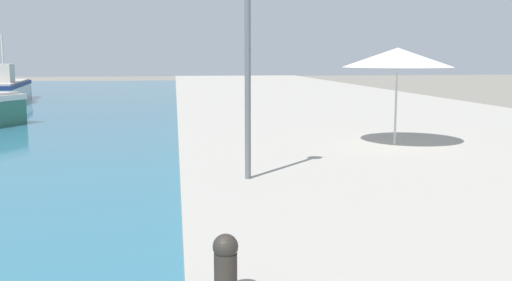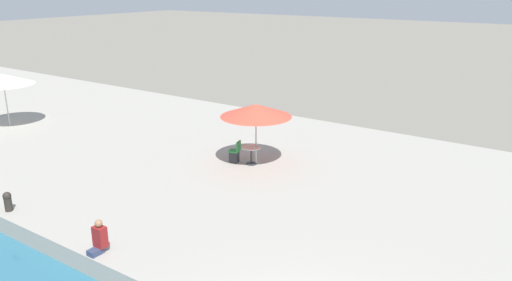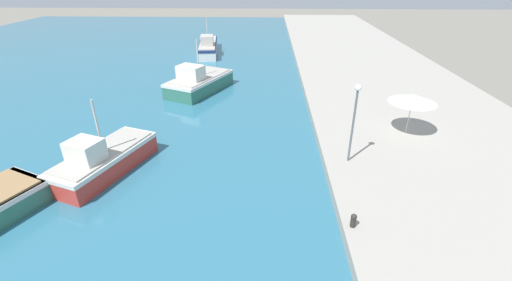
{
  "view_description": "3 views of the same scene",
  "coord_description": "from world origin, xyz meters",
  "px_view_note": "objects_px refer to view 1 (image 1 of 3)",
  "views": [
    {
      "loc": [
        -0.06,
        5.63,
        3.06
      ],
      "look_at": [
        1.5,
        16.68,
        1.43
      ],
      "focal_mm": 40.0,
      "sensor_mm": 36.0,
      "label": 1
    },
    {
      "loc": [
        -7.17,
        -3.69,
        7.69
      ],
      "look_at": [
        8.52,
        7.08,
        1.63
      ],
      "focal_mm": 35.0,
      "sensor_mm": 36.0,
      "label": 2
    },
    {
      "loc": [
        -3.35,
        -0.37,
        10.68
      ],
      "look_at": [
        -4.0,
        18.0,
        1.23
      ],
      "focal_mm": 24.0,
      "sensor_mm": 36.0,
      "label": 3
    }
  ],
  "objects_px": {
    "cafe_umbrella_white": "(398,58)",
    "mooring_bollard": "(226,263)",
    "lamppost": "(248,23)",
    "fishing_boat_distant": "(4,89)"
  },
  "relations": [
    {
      "from": "fishing_boat_distant",
      "to": "lamppost",
      "type": "bearing_deg",
      "value": -73.26
    },
    {
      "from": "cafe_umbrella_white",
      "to": "lamppost",
      "type": "bearing_deg",
      "value": -140.23
    },
    {
      "from": "mooring_bollard",
      "to": "lamppost",
      "type": "bearing_deg",
      "value": 80.46
    },
    {
      "from": "cafe_umbrella_white",
      "to": "mooring_bollard",
      "type": "bearing_deg",
      "value": -120.43
    },
    {
      "from": "fishing_boat_distant",
      "to": "cafe_umbrella_white",
      "type": "distance_m",
      "value": 30.91
    },
    {
      "from": "fishing_boat_distant",
      "to": "cafe_umbrella_white",
      "type": "xyz_separation_m",
      "value": [
        17.47,
        -25.42,
        2.12
      ]
    },
    {
      "from": "fishing_boat_distant",
      "to": "mooring_bollard",
      "type": "xyz_separation_m",
      "value": [
        11.89,
        -34.92,
        0.04
      ]
    },
    {
      "from": "cafe_umbrella_white",
      "to": "mooring_bollard",
      "type": "height_order",
      "value": "cafe_umbrella_white"
    },
    {
      "from": "cafe_umbrella_white",
      "to": "lamppost",
      "type": "distance_m",
      "value": 6.06
    },
    {
      "from": "mooring_bollard",
      "to": "lamppost",
      "type": "xyz_separation_m",
      "value": [
        0.95,
        5.64,
        2.74
      ]
    }
  ]
}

